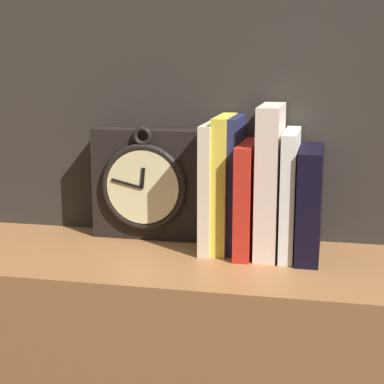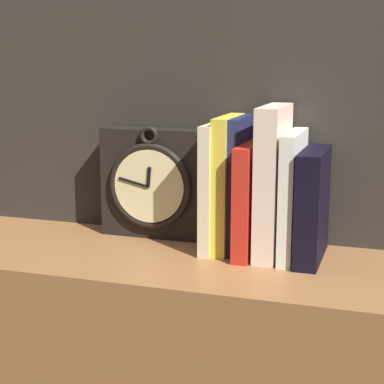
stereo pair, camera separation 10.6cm
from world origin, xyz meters
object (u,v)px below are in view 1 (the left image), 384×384
Objects in this scene: clock at (147,184)px; book_slot6_black at (310,202)px; book_slot3_red at (247,198)px; book_slot5_white at (290,193)px; book_slot0_cream at (211,186)px; book_slot4_cream at (270,180)px; book_slot1_yellow at (224,183)px; book_slot2_navy at (236,183)px.

book_slot6_black is (0.30, -0.05, -0.01)m from clock.
book_slot5_white reaches higher than book_slot3_red.
book_slot3_red is at bearing -179.09° from book_slot5_white.
book_slot4_cream is (0.10, -0.01, 0.02)m from book_slot0_cream.
book_slot1_yellow is 1.23× the size of book_slot3_red.
book_slot1_yellow is at bearing -167.44° from book_slot2_navy.
book_slot1_yellow reaches higher than book_slot0_cream.
book_slot3_red is (0.07, -0.01, -0.02)m from book_slot0_cream.
clock reaches higher than book_slot6_black.
book_slot5_white is 1.15× the size of book_slot6_black.
clock is 0.24m from book_slot4_cream.
book_slot5_white is at bearing -9.57° from clock.
book_slot0_cream is 0.95× the size of book_slot1_yellow.
clock and book_slot5_white have the same top height.
clock is at bearing 166.60° from book_slot3_red.
book_slot6_black is (0.03, -0.00, -0.01)m from book_slot5_white.
book_slot4_cream is (0.23, -0.04, 0.03)m from clock.
book_slot1_yellow is at bearing 6.93° from book_slot0_cream.
book_slot1_yellow is 1.10× the size of book_slot5_white.
clock is at bearing 163.49° from book_slot0_cream.
book_slot3_red is at bearing -175.79° from book_slot4_cream.
book_slot1_yellow reaches higher than book_slot6_black.
book_slot1_yellow reaches higher than book_slot2_navy.
book_slot2_navy reaches higher than clock.
book_slot4_cream reaches higher than clock.
book_slot2_navy is 1.09× the size of book_slot5_white.
book_slot6_black is at bearing -9.16° from clock.
book_slot1_yellow reaches higher than book_slot5_white.
clock is 0.30m from book_slot6_black.
book_slot3_red reaches higher than book_slot6_black.
clock is at bearing 166.90° from book_slot1_yellow.
book_slot4_cream is at bearing -5.80° from book_slot1_yellow.
book_slot3_red is (0.04, -0.01, -0.02)m from book_slot1_yellow.
book_slot0_cream is 1.04× the size of book_slot5_white.
book_slot0_cream reaches higher than book_slot5_white.
book_slot4_cream is at bearing 175.70° from book_slot6_black.
book_slot2_navy is at bearing 144.90° from book_slot3_red.
book_slot1_yellow is at bearing 174.89° from book_slot6_black.
clock reaches higher than book_slot3_red.
book_slot3_red is at bearing -7.14° from book_slot0_cream.
book_slot6_black is at bearing -4.30° from book_slot4_cream.
book_slot0_cream is at bearing 172.86° from book_slot3_red.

